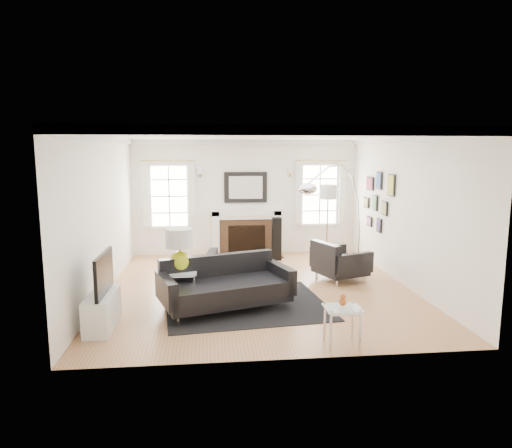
{
  "coord_description": "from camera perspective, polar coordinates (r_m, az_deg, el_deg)",
  "views": [
    {
      "loc": [
        -0.91,
        -8.16,
        2.49
      ],
      "look_at": [
        -0.02,
        0.3,
        1.16
      ],
      "focal_mm": 32.0,
      "sensor_mm": 36.0,
      "label": 1
    }
  ],
  "objects": [
    {
      "name": "nesting_table",
      "position": [
        6.13,
        10.73,
        -11.2
      ],
      "size": [
        0.46,
        0.39,
        0.51
      ],
      "color": "silver",
      "rests_on": "floor"
    },
    {
      "name": "armchair_left",
      "position": [
        8.17,
        -7.68,
        -6.33
      ],
      "size": [
        0.96,
        1.04,
        0.63
      ],
      "color": "black",
      "rests_on": "floor"
    },
    {
      "name": "coffee_table",
      "position": [
        8.59,
        -1.24,
        -5.18
      ],
      "size": [
        0.97,
        0.97,
        0.43
      ],
      "color": "silver",
      "rests_on": "floor"
    },
    {
      "name": "armchair_right",
      "position": [
        9.1,
        10.2,
        -4.76
      ],
      "size": [
        1.13,
        1.19,
        0.65
      ],
      "color": "black",
      "rests_on": "floor"
    },
    {
      "name": "side_table_left",
      "position": [
        7.55,
        -9.45,
        -6.62
      ],
      "size": [
        0.54,
        0.54,
        0.59
      ],
      "color": "silver",
      "rests_on": "floor"
    },
    {
      "name": "area_rug",
      "position": [
        7.67,
        -1.27,
        -9.99
      ],
      "size": [
        2.81,
        2.43,
        0.01
      ],
      "primitive_type": "cube",
      "rotation": [
        0.0,
        0.0,
        0.11
      ],
      "color": "black",
      "rests_on": "floor"
    },
    {
      "name": "window_left",
      "position": [
        11.19,
        -10.8,
        3.47
      ],
      "size": [
        1.24,
        0.15,
        1.62
      ],
      "color": "white",
      "rests_on": "back_wall"
    },
    {
      "name": "orange_vase",
      "position": [
        6.07,
        10.79,
        -9.41
      ],
      "size": [
        0.1,
        0.1,
        0.15
      ],
      "color": "#AF4B16",
      "rests_on": "nesting_table"
    },
    {
      "name": "crown_molding",
      "position": [
        8.21,
        0.38,
        10.66
      ],
      "size": [
        5.5,
        6.0,
        0.12
      ],
      "primitive_type": "cube",
      "color": "white",
      "rests_on": "back_wall"
    },
    {
      "name": "gourd_lamp",
      "position": [
        7.43,
        -9.55,
        -2.82
      ],
      "size": [
        0.44,
        0.44,
        0.7
      ],
      "color": "#CBD61A",
      "rests_on": "side_table_left"
    },
    {
      "name": "fireplace",
      "position": [
        11.16,
        -1.22,
        -1.14
      ],
      "size": [
        1.7,
        0.69,
        1.11
      ],
      "color": "white",
      "rests_on": "floor"
    },
    {
      "name": "speaker_tower",
      "position": [
        10.65,
        2.59,
        -1.86
      ],
      "size": [
        0.21,
        0.21,
        1.0
      ],
      "primitive_type": "cube",
      "rotation": [
        0.0,
        0.0,
        0.05
      ],
      "color": "black",
      "rests_on": "floor"
    },
    {
      "name": "floor",
      "position": [
        8.58,
        0.36,
        -7.96
      ],
      "size": [
        6.0,
        6.0,
        0.0
      ],
      "primitive_type": "plane",
      "color": "#A66C45",
      "rests_on": "ground"
    },
    {
      "name": "window_right",
      "position": [
        11.49,
        7.96,
        3.68
      ],
      "size": [
        1.24,
        0.15,
        1.62
      ],
      "color": "white",
      "rests_on": "back_wall"
    },
    {
      "name": "ceiling",
      "position": [
        8.21,
        0.38,
        11.08
      ],
      "size": [
        5.5,
        6.0,
        0.02
      ],
      "primitive_type": "cube",
      "color": "white",
      "rests_on": "back_wall"
    },
    {
      "name": "mantel_mirror",
      "position": [
        11.18,
        -1.3,
        4.6
      ],
      "size": [
        1.05,
        0.07,
        0.75
      ],
      "color": "black",
      "rests_on": "back_wall"
    },
    {
      "name": "right_wall",
      "position": [
        9.0,
        18.05,
        1.53
      ],
      "size": [
        0.04,
        6.0,
        2.8
      ],
      "primitive_type": "cube",
      "color": "white",
      "rests_on": "floor"
    },
    {
      "name": "arc_floor_lamp",
      "position": [
        8.88,
        9.91,
        0.9
      ],
      "size": [
        1.66,
        1.54,
        2.35
      ],
      "color": "white",
      "rests_on": "floor"
    },
    {
      "name": "tv_unit",
      "position": [
        6.98,
        -18.64,
        -9.6
      ],
      "size": [
        0.35,
        1.0,
        1.09
      ],
      "color": "white",
      "rests_on": "floor"
    },
    {
      "name": "back_wall",
      "position": [
        11.25,
        -1.32,
        3.35
      ],
      "size": [
        5.5,
        0.04,
        2.8
      ],
      "primitive_type": "cube",
      "color": "white",
      "rests_on": "floor"
    },
    {
      "name": "sofa",
      "position": [
        7.41,
        -3.97,
        -7.74
      ],
      "size": [
        2.25,
        1.53,
        0.68
      ],
      "color": "black",
      "rests_on": "floor"
    },
    {
      "name": "stick_floor_lamp",
      "position": [
        9.9,
        8.98,
        3.45
      ],
      "size": [
        0.37,
        0.37,
        1.81
      ],
      "color": "#AD8B3C",
      "rests_on": "floor"
    },
    {
      "name": "gallery_wall",
      "position": [
        10.17,
        14.96,
        3.22
      ],
      "size": [
        0.04,
        1.73,
        1.29
      ],
      "color": "black",
      "rests_on": "right_wall"
    },
    {
      "name": "front_wall",
      "position": [
        5.35,
        3.92,
        -2.86
      ],
      "size": [
        5.5,
        0.04,
        2.8
      ],
      "primitive_type": "cube",
      "color": "white",
      "rests_on": "floor"
    },
    {
      "name": "left_wall",
      "position": [
        8.43,
        -18.54,
        1.03
      ],
      "size": [
        0.04,
        6.0,
        2.8
      ],
      "primitive_type": "cube",
      "color": "white",
      "rests_on": "floor"
    }
  ]
}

